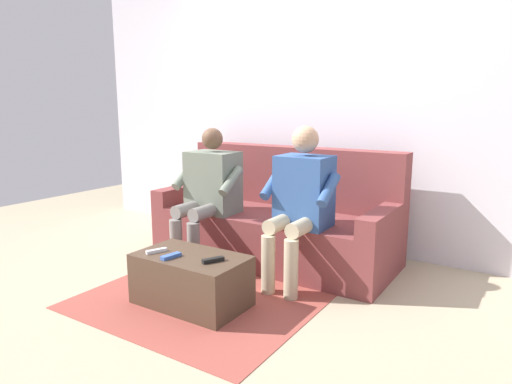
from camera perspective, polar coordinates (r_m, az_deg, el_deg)
ground_plane at (r=3.40m, az=-3.88°, el=-11.68°), size 8.00×8.00×0.00m
back_wall at (r=4.28m, az=6.74°, el=11.05°), size 5.15×0.06×2.64m
couch at (r=3.91m, az=2.76°, el=-3.69°), size 2.02×0.85×0.94m
coffee_table at (r=3.07m, az=-8.15°, el=-10.92°), size 0.73×0.43×0.34m
person_left_seated at (r=3.29m, az=5.66°, el=-0.61°), size 0.53×0.55×1.16m
person_right_seated at (r=3.74m, az=-5.97°, el=0.49°), size 0.56×0.56×1.12m
remote_black at (r=2.87m, az=-5.43°, el=-8.54°), size 0.10×0.14×0.03m
remote_blue at (r=2.98m, az=-10.68°, el=-7.95°), size 0.07×0.14×0.02m
remote_white at (r=3.10m, az=-12.44°, el=-7.26°), size 0.08×0.14×0.02m
floor_rug at (r=3.22m, az=-6.54°, el=-12.98°), size 1.53×1.39×0.01m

